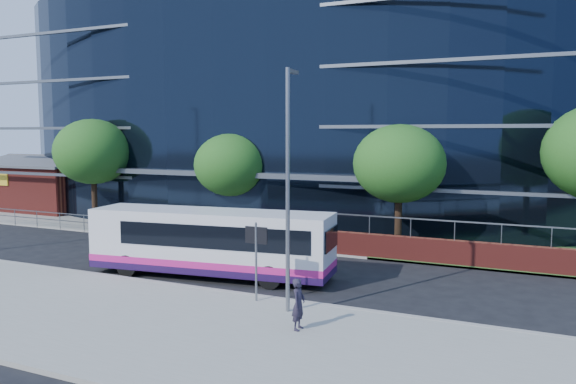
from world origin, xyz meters
The scene contains 16 objects.
ground centered at (0.00, 0.00, 0.00)m, with size 200.00×200.00×0.00m, color black.
pavement_near centered at (0.00, -5.00, 0.07)m, with size 80.00×8.00×0.15m, color gray.
kerb centered at (0.00, -1.00, 0.08)m, with size 80.00×0.25×0.16m, color gray.
yellow_line_outer centered at (0.00, -0.80, 0.01)m, with size 80.00×0.08×0.01m, color gold.
yellow_line_inner centered at (0.00, -0.65, 0.01)m, with size 80.00×0.08×0.01m, color gold.
far_forecourt centered at (-6.00, 11.00, 0.05)m, with size 50.00×8.00×0.10m, color gray.
glass_office centered at (-4.00, 20.85, 8.00)m, with size 44.00×23.10×16.00m.
brick_pavilion centered at (-22.00, 13.50, 1.94)m, with size 8.60×6.66×4.40m.
guard_railings centered at (-8.00, 7.00, 0.82)m, with size 24.00×0.05×1.10m.
street_sign centered at (4.50, -1.59, 2.15)m, with size 0.85×0.09×2.80m.
tree_far_a centered at (-13.00, 9.00, 4.86)m, with size 4.95×4.95×6.98m.
tree_far_b centered at (-3.00, 9.50, 4.21)m, with size 4.29×4.29×6.05m.
tree_far_c centered at (7.00, 9.00, 4.54)m, with size 4.62×4.62×6.51m.
streetlight_east centered at (6.00, -2.17, 4.44)m, with size 0.15×0.77×8.00m.
city_bus centered at (1.01, 1.09, 1.50)m, with size 10.65×3.67×2.82m.
pedestrian centered at (7.03, -3.66, 0.93)m, with size 0.57×0.37×1.57m, color #231E2D.
Camera 1 is at (13.58, -18.74, 6.06)m, focal length 35.00 mm.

